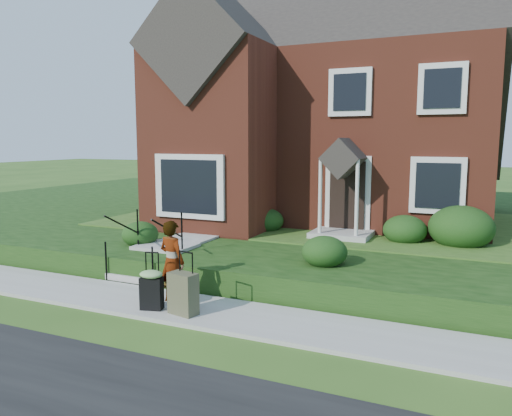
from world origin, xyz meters
The scene contains 10 objects.
ground centered at (0.00, 0.00, 0.00)m, with size 120.00×120.00×0.00m, color #2D5119.
sidewalk centered at (0.00, 0.00, 0.04)m, with size 60.00×1.60×0.08m, color #9E9B93.
terrace centered at (4.00, 10.90, 0.30)m, with size 44.00×20.00×0.60m, color black.
walkway centered at (-2.50, 5.00, 0.63)m, with size 1.20×6.00×0.06m, color #9E9B93.
main_house centered at (-0.21, 9.61, 5.26)m, with size 10.40×10.20×9.40m.
front_steps centered at (-2.50, 1.84, 0.47)m, with size 1.40×2.02×1.50m.
foundation_shrubs centered at (0.23, 5.06, 1.10)m, with size 10.17×4.70×1.15m.
woman centered at (-0.87, 0.15, 0.90)m, with size 0.60×0.39×1.65m, color #999999.
suitcase_black centered at (-0.98, -0.39, 0.51)m, with size 0.54×0.48×1.11m.
suitcase_olive centered at (-0.29, -0.37, 0.47)m, with size 0.59×0.41×1.17m.
Camera 1 is at (4.61, -7.96, 3.29)m, focal length 35.00 mm.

